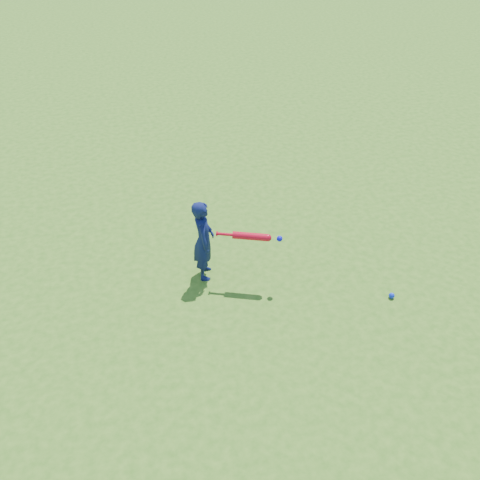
{
  "coord_description": "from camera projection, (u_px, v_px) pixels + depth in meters",
  "views": [
    {
      "loc": [
        -1.14,
        -6.21,
        4.95
      ],
      "look_at": [
        0.24,
        -0.65,
        0.66
      ],
      "focal_mm": 40.0,
      "sensor_mm": 36.0,
      "label": 1
    }
  ],
  "objects": [
    {
      "name": "child",
      "position": [
        204.0,
        240.0,
        7.24
      ],
      "size": [
        0.36,
        0.49,
        1.21
      ],
      "primitive_type": "imported",
      "rotation": [
        0.0,
        0.0,
        1.4
      ],
      "color": "#0F1749",
      "rests_on": "ground"
    },
    {
      "name": "bat_swing",
      "position": [
        253.0,
        237.0,
        7.03
      ],
      "size": [
        0.83,
        0.38,
        0.1
      ],
      "rotation": [
        0.0,
        0.0,
        -0.38
      ],
      "color": "red",
      "rests_on": "ground"
    },
    {
      "name": "ground",
      "position": [
        214.0,
        252.0,
        8.01
      ],
      "size": [
        80.0,
        80.0,
        0.0
      ],
      "primitive_type": "plane",
      "color": "#386C19",
      "rests_on": "ground"
    },
    {
      "name": "ground_ball_blue",
      "position": [
        392.0,
        296.0,
        7.19
      ],
      "size": [
        0.08,
        0.08,
        0.08
      ],
      "primitive_type": "sphere",
      "color": "#0C27D3",
      "rests_on": "ground"
    }
  ]
}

